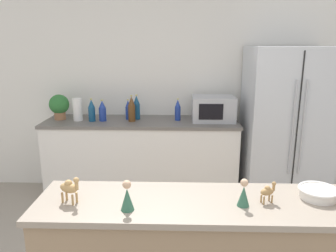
{
  "coord_description": "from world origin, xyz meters",
  "views": [
    {
      "loc": [
        -0.0,
        -1.27,
        1.81
      ],
      "look_at": [
        -0.08,
        1.4,
        1.13
      ],
      "focal_mm": 35.0,
      "sensor_mm": 36.0,
      "label": 1
    }
  ],
  "objects": [
    {
      "name": "back_bottle_4",
      "position": [
        0.0,
        2.42,
        1.06
      ],
      "size": [
        0.07,
        0.07,
        0.25
      ],
      "color": "navy",
      "rests_on": "back_counter"
    },
    {
      "name": "fruit_bowl",
      "position": [
        0.81,
        0.47,
        0.98
      ],
      "size": [
        0.22,
        0.22,
        0.06
      ],
      "color": "white",
      "rests_on": "bar_counter"
    },
    {
      "name": "wise_man_figurine_purple",
      "position": [
        0.36,
        0.36,
        1.01
      ],
      "size": [
        0.07,
        0.07,
        0.16
      ],
      "color": "#33664C",
      "rests_on": "bar_counter"
    },
    {
      "name": "camel_figurine_second",
      "position": [
        -0.59,
        0.37,
        1.04
      ],
      "size": [
        0.13,
        0.09,
        0.16
      ],
      "color": "tan",
      "rests_on": "bar_counter"
    },
    {
      "name": "back_bottle_1",
      "position": [
        -0.52,
        2.35,
        1.08
      ],
      "size": [
        0.08,
        0.08,
        0.3
      ],
      "color": "brown",
      "rests_on": "back_counter"
    },
    {
      "name": "refrigerator",
      "position": [
        1.2,
        2.31,
        0.89
      ],
      "size": [
        0.88,
        0.76,
        1.77
      ],
      "color": "silver",
      "rests_on": "ground_plane"
    },
    {
      "name": "back_counter",
      "position": [
        -0.42,
        2.4,
        0.47
      ],
      "size": [
        2.23,
        0.63,
        0.94
      ],
      "color": "white",
      "rests_on": "ground_plane"
    },
    {
      "name": "wise_man_figurine_crimson",
      "position": [
        -0.26,
        0.3,
        1.02
      ],
      "size": [
        0.07,
        0.07,
        0.17
      ],
      "color": "#33664C",
      "rests_on": "bar_counter"
    },
    {
      "name": "potted_plant",
      "position": [
        -1.38,
        2.42,
        1.1
      ],
      "size": [
        0.23,
        0.23,
        0.29
      ],
      "color": "#9E6B47",
      "rests_on": "back_counter"
    },
    {
      "name": "back_bottle_0",
      "position": [
        -0.48,
        2.47,
        1.07
      ],
      "size": [
        0.08,
        0.08,
        0.29
      ],
      "color": "navy",
      "rests_on": "back_counter"
    },
    {
      "name": "back_bottle_3",
      "position": [
        -0.86,
        2.36,
        1.05
      ],
      "size": [
        0.08,
        0.08,
        0.24
      ],
      "color": "navy",
      "rests_on": "back_counter"
    },
    {
      "name": "paper_towel_roll",
      "position": [
        -1.15,
        2.37,
        1.06
      ],
      "size": [
        0.11,
        0.11,
        0.26
      ],
      "color": "white",
      "rests_on": "back_counter"
    },
    {
      "name": "back_bottle_5",
      "position": [
        -0.98,
        2.34,
        1.06
      ],
      "size": [
        0.08,
        0.08,
        0.26
      ],
      "color": "navy",
      "rests_on": "back_counter"
    },
    {
      "name": "back_bottle_2",
      "position": [
        -0.58,
        2.45,
        1.05
      ],
      "size": [
        0.06,
        0.06,
        0.23
      ],
      "color": "navy",
      "rests_on": "back_counter"
    },
    {
      "name": "microwave",
      "position": [
        0.41,
        2.42,
        1.08
      ],
      "size": [
        0.48,
        0.37,
        0.28
      ],
      "color": "#B2B5BA",
      "rests_on": "back_counter"
    },
    {
      "name": "camel_figurine",
      "position": [
        0.5,
        0.4,
        1.01
      ],
      "size": [
        0.1,
        0.07,
        0.12
      ],
      "color": "#A87F4C",
      "rests_on": "bar_counter"
    },
    {
      "name": "wall_back",
      "position": [
        0.0,
        2.73,
        1.27
      ],
      "size": [
        8.0,
        0.06,
        2.55
      ],
      "color": "white",
      "rests_on": "ground_plane"
    }
  ]
}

